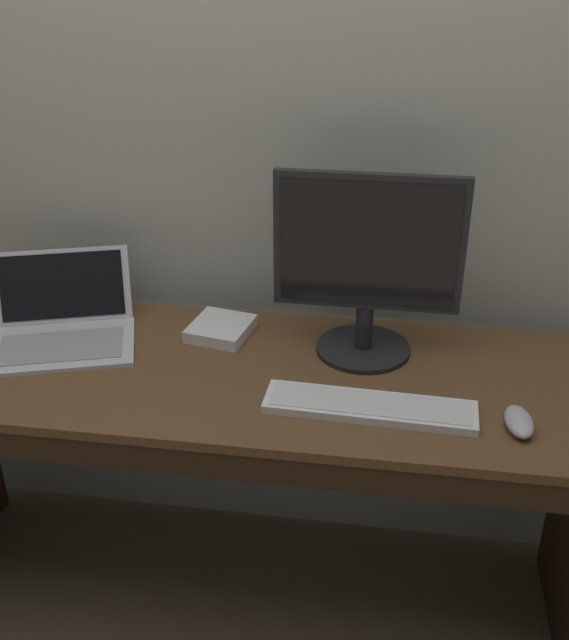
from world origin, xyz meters
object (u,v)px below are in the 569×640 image
(laptop_silver, at_px, (62,327))
(computer_mouse, at_px, (519,422))
(external_monitor, at_px, (368,264))
(external_drive_box, at_px, (221,329))
(wired_keyboard, at_px, (370,407))

(laptop_silver, xyz_separation_m, computer_mouse, (1.10, -0.22, -0.02))
(laptop_silver, xyz_separation_m, external_monitor, (0.76, 0.05, 0.20))
(laptop_silver, relative_size, computer_mouse, 3.82)
(laptop_silver, distance_m, computer_mouse, 1.12)
(external_monitor, distance_m, external_drive_box, 0.43)
(wired_keyboard, xyz_separation_m, computer_mouse, (0.31, -0.02, 0.01))
(wired_keyboard, bearing_deg, computer_mouse, -3.32)
(external_drive_box, bearing_deg, laptop_silver, -167.29)
(external_monitor, height_order, computer_mouse, external_monitor)
(external_monitor, height_order, wired_keyboard, external_monitor)
(wired_keyboard, bearing_deg, external_monitor, 96.87)
(laptop_silver, relative_size, external_drive_box, 2.79)
(wired_keyboard, height_order, external_drive_box, external_drive_box)
(external_monitor, bearing_deg, wired_keyboard, -83.13)
(computer_mouse, bearing_deg, external_monitor, 136.83)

